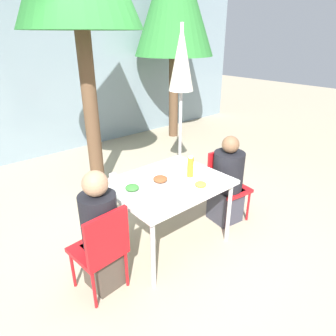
# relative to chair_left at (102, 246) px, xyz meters

# --- Properties ---
(ground_plane) EXTENTS (24.00, 24.00, 0.00)m
(ground_plane) POSITION_rel_chair_left_xyz_m (0.87, 0.16, -0.49)
(ground_plane) COLOR tan
(building_facade) EXTENTS (10.00, 0.20, 3.00)m
(building_facade) POSITION_rel_chair_left_xyz_m (0.87, 3.75, 1.01)
(building_facade) COLOR gray
(building_facade) RESTS_ON ground
(dining_table) EXTENTS (1.15, 0.92, 0.75)m
(dining_table) POSITION_rel_chair_left_xyz_m (0.87, 0.16, 0.20)
(dining_table) COLOR white
(dining_table) RESTS_ON ground
(chair_left) EXTENTS (0.43, 0.43, 0.85)m
(chair_left) POSITION_rel_chair_left_xyz_m (0.00, 0.00, 0.00)
(chair_left) COLOR red
(chair_left) RESTS_ON ground
(person_left) EXTENTS (0.31, 0.31, 1.14)m
(person_left) POSITION_rel_chair_left_xyz_m (0.04, 0.08, 0.05)
(person_left) COLOR #473D33
(person_left) RESTS_ON ground
(chair_right) EXTENTS (0.45, 0.45, 0.85)m
(chair_right) POSITION_rel_chair_left_xyz_m (1.76, 0.12, 0.00)
(chair_right) COLOR red
(chair_right) RESTS_ON ground
(person_right) EXTENTS (0.36, 0.36, 1.08)m
(person_right) POSITION_rel_chair_left_xyz_m (1.70, 0.05, 0.01)
(person_right) COLOR #383842
(person_right) RESTS_ON ground
(closed_umbrella) EXTENTS (0.36, 0.36, 2.25)m
(closed_umbrella) POSITION_rel_chair_left_xyz_m (1.90, 1.09, 1.19)
(closed_umbrella) COLOR #333333
(closed_umbrella) RESTS_ON ground
(plate_0) EXTENTS (0.24, 0.24, 0.07)m
(plate_0) POSITION_rel_chair_left_xyz_m (0.48, 0.23, 0.28)
(plate_0) COLOR white
(plate_0) RESTS_ON dining_table
(plate_1) EXTENTS (0.26, 0.26, 0.07)m
(plate_1) POSITION_rel_chair_left_xyz_m (0.79, 0.19, 0.29)
(plate_1) COLOR white
(plate_1) RESTS_ON dining_table
(plate_2) EXTENTS (0.20, 0.20, 0.06)m
(plate_2) POSITION_rel_chair_left_xyz_m (1.03, -0.15, 0.28)
(plate_2) COLOR white
(plate_2) RESTS_ON dining_table
(bottle) EXTENTS (0.07, 0.07, 0.23)m
(bottle) POSITION_rel_chair_left_xyz_m (1.12, 0.10, 0.37)
(bottle) COLOR #B7751E
(bottle) RESTS_ON dining_table
(drinking_cup) EXTENTS (0.07, 0.07, 0.10)m
(drinking_cup) POSITION_rel_chair_left_xyz_m (0.43, 0.48, 0.31)
(drinking_cup) COLOR white
(drinking_cup) RESTS_ON dining_table
(salad_bowl) EXTENTS (0.19, 0.19, 0.05)m
(salad_bowl) POSITION_rel_chair_left_xyz_m (0.66, -0.09, 0.28)
(salad_bowl) COLOR white
(salad_bowl) RESTS_ON dining_table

